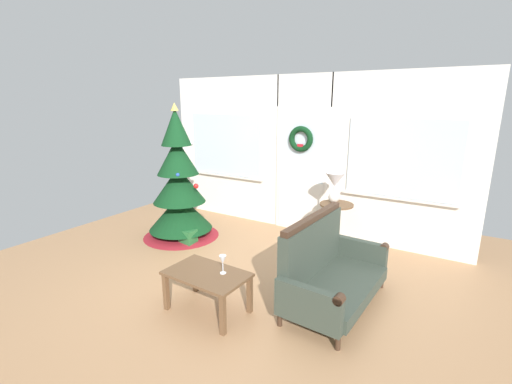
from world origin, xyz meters
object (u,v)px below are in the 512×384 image
(side_table, at_px, (336,217))
(coffee_table, at_px, (207,278))
(wine_glass, at_px, (223,260))
(gift_box, at_px, (188,237))
(settee_sofa, at_px, (328,270))
(table_lamp, at_px, (335,183))
(christmas_tree, at_px, (179,191))

(side_table, xyz_separation_m, coffee_table, (-0.59, -2.20, -0.13))
(wine_glass, bearing_deg, gift_box, 143.15)
(settee_sofa, relative_size, side_table, 2.08)
(side_table, bearing_deg, coffee_table, -105.00)
(settee_sofa, relative_size, wine_glass, 7.56)
(table_lamp, distance_m, wine_glass, 2.24)
(side_table, distance_m, coffee_table, 2.28)
(settee_sofa, relative_size, gift_box, 6.52)
(table_lamp, relative_size, coffee_table, 0.51)
(wine_glass, height_order, gift_box, wine_glass)
(christmas_tree, bearing_deg, coffee_table, -39.73)
(side_table, relative_size, table_lamp, 1.61)
(christmas_tree, bearing_deg, table_lamp, 19.71)
(settee_sofa, distance_m, gift_box, 2.45)
(side_table, relative_size, gift_box, 3.14)
(christmas_tree, relative_size, coffee_table, 2.46)
(christmas_tree, relative_size, table_lamp, 4.80)
(side_table, distance_m, gift_box, 2.25)
(table_lamp, bearing_deg, coffee_table, -103.30)
(christmas_tree, distance_m, settee_sofa, 2.81)
(side_table, bearing_deg, settee_sofa, -73.82)
(settee_sofa, height_order, table_lamp, table_lamp)
(coffee_table, relative_size, gift_box, 3.80)
(side_table, distance_m, table_lamp, 0.50)
(settee_sofa, bearing_deg, wine_glass, -138.92)
(table_lamp, height_order, wine_glass, table_lamp)
(christmas_tree, height_order, wine_glass, christmas_tree)
(christmas_tree, height_order, gift_box, christmas_tree)
(christmas_tree, xyz_separation_m, wine_glass, (1.87, -1.36, -0.17))
(christmas_tree, height_order, table_lamp, christmas_tree)
(christmas_tree, bearing_deg, gift_box, -30.83)
(christmas_tree, distance_m, wine_glass, 2.32)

